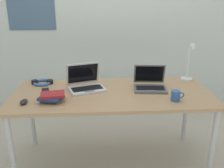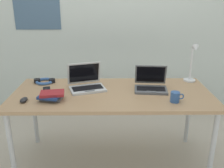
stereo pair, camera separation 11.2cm
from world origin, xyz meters
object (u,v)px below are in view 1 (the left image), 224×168
coffee_mug (176,96)px  computer_mouse (24,102)px  laptop_back_left (150,84)px  headphones (42,82)px  laptop_back_right (86,84)px  desk_lamp (189,62)px  cell_phone (45,91)px  book_stack (52,97)px

coffee_mug → computer_mouse: bearing=179.3°
laptop_back_left → headphones: 1.06m
laptop_back_right → desk_lamp: bearing=9.6°
laptop_back_left → headphones: (-1.04, 0.20, -0.03)m
computer_mouse → cell_phone: (0.12, 0.27, -0.01)m
laptop_back_right → laptop_back_left: bearing=-2.6°
headphones → desk_lamp: bearing=0.3°
laptop_back_left → headphones: bearing=169.3°
desk_lamp → computer_mouse: bearing=-162.5°
laptop_back_left → laptop_back_right: laptop_back_right is taller
computer_mouse → cell_phone: 0.30m
laptop_back_left → computer_mouse: bearing=-165.7°
laptop_back_right → coffee_mug: 0.83m
computer_mouse → headphones: bearing=88.1°
desk_lamp → coffee_mug: 0.59m
cell_phone → headphones: 0.22m
computer_mouse → coffee_mug: coffee_mug is taller
computer_mouse → desk_lamp: bearing=22.2°
laptop_back_left → headphones: size_ratio=1.50×
laptop_back_right → book_stack: bearing=-135.6°
desk_lamp → book_stack: 1.39m
laptop_back_right → book_stack: (-0.27, -0.27, -0.01)m
laptop_back_left → laptop_back_right: bearing=177.4°
desk_lamp → coffee_mug: (-0.28, -0.50, -0.15)m
cell_phone → book_stack: 0.25m
computer_mouse → cell_phone: bearing=70.2°
laptop_back_right → coffee_mug: (0.76, -0.32, -0.00)m
laptop_back_right → headphones: (-0.44, 0.17, -0.03)m
headphones → coffee_mug: coffee_mug is taller
computer_mouse → book_stack: book_stack is taller
desk_lamp → laptop_back_right: size_ratio=1.04×
desk_lamp → coffee_mug: size_ratio=3.54×
headphones → laptop_back_right: bearing=-21.1°
desk_lamp → coffee_mug: bearing=-119.4°
computer_mouse → book_stack: (0.22, 0.04, 0.02)m
cell_phone → book_stack: bearing=-81.1°
laptop_back_right → cell_phone: size_ratio=2.84×
desk_lamp → laptop_back_right: 1.07m
book_stack → computer_mouse: bearing=-169.7°
desk_lamp → laptop_back_right: desk_lamp is taller
headphones → coffee_mug: 1.30m
cell_phone → coffee_mug: bearing=-28.3°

